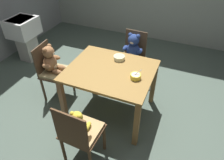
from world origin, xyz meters
The scene contains 8 objects.
ground_plane centered at (0.00, 0.00, -0.02)m, with size 5.20×5.20×0.04m.
dining_table centered at (0.00, 0.00, 0.62)m, with size 1.09×0.92×0.73m.
teddy_chair_near_left centered at (-0.92, -0.01, 0.57)m, with size 0.40×0.43×0.88m.
teddy_chair_far_center centered at (0.03, 0.83, 0.57)m, with size 0.41×0.38×0.86m.
teddy_chair_near_front centered at (0.00, -0.83, 0.51)m, with size 0.42×0.41×0.88m.
porridge_bowl_cream_far_center centered at (0.02, 0.26, 0.76)m, with size 0.15×0.15×0.05m.
porridge_bowl_yellow_near_right centered at (0.35, -0.05, 0.76)m, with size 0.13×0.13×0.12m.
sink_basin centered at (-2.05, 0.70, 0.54)m, with size 0.45×0.51×0.83m.
Camera 1 is at (0.84, -1.97, 2.25)m, focal length 33.24 mm.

